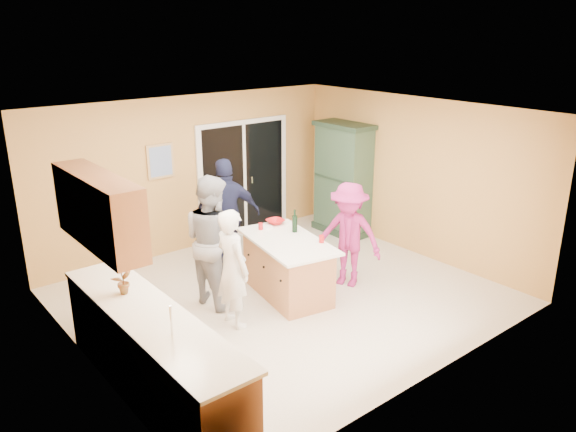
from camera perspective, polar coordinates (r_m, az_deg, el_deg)
floor at (r=8.07m, az=-0.38°, el=-8.15°), size 5.50×5.50×0.00m
ceiling at (r=7.27m, az=-0.43°, el=10.44°), size 5.50×5.00×0.10m
wall_back at (r=9.57m, az=-9.83°, el=4.26°), size 5.50×0.10×2.60m
wall_front at (r=5.95m, az=14.88°, el=-5.19°), size 5.50×0.10×2.60m
wall_left at (r=6.33m, az=-20.27°, el=-4.27°), size 0.10×5.00×2.60m
wall_right at (r=9.46m, az=12.74°, el=3.90°), size 0.10×5.00×2.60m
left_cabinet_run at (r=5.93m, az=-12.99°, el=-14.30°), size 0.65×3.05×1.24m
upper_cabinets at (r=6.02m, az=-18.68°, el=0.56°), size 0.35×1.60×0.75m
sliding_door at (r=10.14m, az=-4.49°, el=3.84°), size 1.90×0.07×2.10m
framed_picture at (r=9.23m, az=-12.83°, el=5.46°), size 0.46×0.04×0.56m
kitchen_island at (r=7.97m, az=-0.06°, el=-5.40°), size 1.13×1.72×0.83m
green_hutch at (r=10.25m, az=5.62°, el=3.63°), size 0.58×1.11×2.04m
woman_white at (r=7.08m, az=-5.66°, el=-5.31°), size 0.37×0.57×1.55m
woman_grey at (r=7.65m, az=-7.66°, el=-2.47°), size 0.77×0.95×1.81m
woman_navy at (r=8.63m, az=-6.23°, el=0.01°), size 1.13×0.74×1.79m
woman_magenta at (r=8.18m, az=6.16°, el=-1.92°), size 0.94×1.15×1.56m
serving_bowl at (r=8.41m, az=-1.29°, el=-0.58°), size 0.27×0.27×0.06m
tulip_vase at (r=6.21m, az=-16.51°, el=-5.86°), size 0.24×0.18×0.42m
tumbler_near at (r=8.18m, az=-2.80°, el=-1.05°), size 0.09×0.09×0.10m
tumbler_far at (r=7.70m, az=3.42°, el=-2.34°), size 0.08×0.08×0.10m
wine_bottle at (r=8.05m, az=0.69°, el=-0.74°), size 0.08×0.08×0.34m
white_plate at (r=8.27m, az=-2.26°, el=-1.12°), size 0.22×0.22×0.01m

